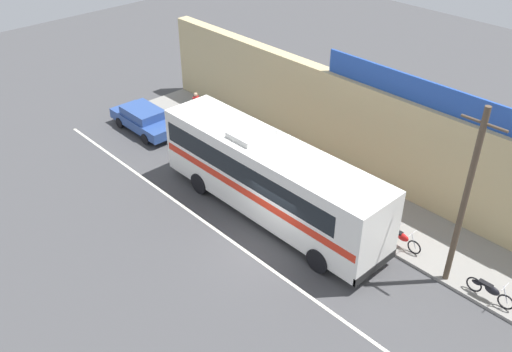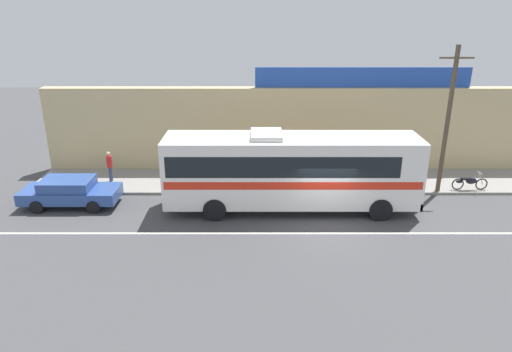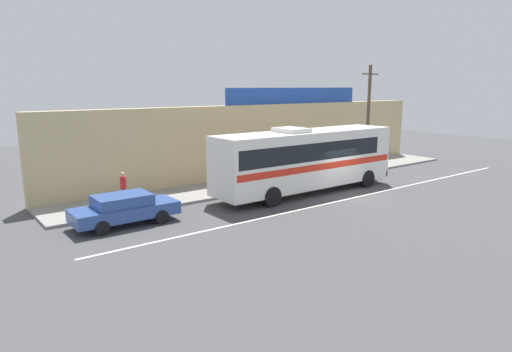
% 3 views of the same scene
% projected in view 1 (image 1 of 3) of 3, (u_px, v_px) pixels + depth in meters
% --- Properties ---
extents(ground_plane, '(70.00, 70.00, 0.00)m').
position_uv_depth(ground_plane, '(265.00, 246.00, 23.07)').
color(ground_plane, '#444447').
extents(sidewalk_slab, '(30.00, 3.60, 0.14)m').
position_uv_depth(sidewalk_slab, '(344.00, 196.00, 26.02)').
color(sidewalk_slab, gray).
rests_on(sidewalk_slab, ground_plane).
extents(storefront_facade, '(30.00, 0.70, 4.80)m').
position_uv_depth(storefront_facade, '(378.00, 137.00, 25.99)').
color(storefront_facade, tan).
rests_on(storefront_facade, ground_plane).
extents(storefront_billboard, '(11.87, 0.12, 1.10)m').
position_uv_depth(storefront_billboard, '(442.00, 98.00, 22.69)').
color(storefront_billboard, '#234CAD').
rests_on(storefront_billboard, storefront_facade).
extents(road_center_stripe, '(30.00, 0.14, 0.01)m').
position_uv_depth(road_center_stripe, '(251.00, 255.00, 22.61)').
color(road_center_stripe, silver).
rests_on(road_center_stripe, ground_plane).
extents(intercity_bus, '(11.65, 2.68, 3.78)m').
position_uv_depth(intercity_bus, '(269.00, 175.00, 23.88)').
color(intercity_bus, white).
rests_on(intercity_bus, ground_plane).
extents(parked_car, '(4.55, 1.90, 1.37)m').
position_uv_depth(parked_car, '(144.00, 119.00, 31.24)').
color(parked_car, '#2D4C93').
rests_on(parked_car, ground_plane).
extents(utility_pole, '(1.60, 0.22, 7.28)m').
position_uv_depth(utility_pole, '(465.00, 198.00, 19.23)').
color(utility_pole, brown).
rests_on(utility_pole, sidewalk_slab).
extents(motorcycle_red, '(1.84, 0.56, 0.94)m').
position_uv_depth(motorcycle_red, '(489.00, 290.00, 20.12)').
color(motorcycle_red, black).
rests_on(motorcycle_red, sidewalk_slab).
extents(motorcycle_orange, '(1.91, 0.56, 0.94)m').
position_uv_depth(motorcycle_orange, '(400.00, 237.00, 22.67)').
color(motorcycle_orange, black).
rests_on(motorcycle_orange, sidewalk_slab).
extents(pedestrian_near_shop, '(0.30, 0.48, 1.67)m').
position_uv_depth(pedestrian_near_shop, '(196.00, 104.00, 32.04)').
color(pedestrian_near_shop, navy).
rests_on(pedestrian_near_shop, sidewalk_slab).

